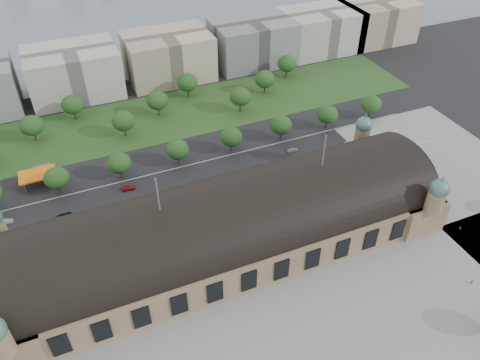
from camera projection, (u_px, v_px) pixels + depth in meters
name	position (u px, v px, depth m)	size (l,w,h in m)	color
ground	(225.00, 250.00, 159.54)	(900.00, 900.00, 0.00)	black
station	(224.00, 228.00, 153.09)	(150.00, 48.40, 44.30)	#95815C
plaza_south	(316.00, 346.00, 131.05)	(190.00, 48.00, 0.12)	gray
plaza_east	(459.00, 176.00, 190.92)	(56.00, 100.00, 0.12)	gray
road_slab	(141.00, 197.00, 180.68)	(260.00, 26.00, 0.10)	black
grass_belt	(123.00, 125.00, 221.62)	(300.00, 45.00, 0.10)	#2A4D1E
petrol_station	(41.00, 173.00, 188.05)	(14.00, 13.00, 5.05)	orange
office_3	(74.00, 72.00, 238.19)	(45.00, 32.00, 24.00)	#BBBAB2
office_4	(169.00, 56.00, 253.42)	(45.00, 32.00, 24.00)	#BFB396
office_5	(253.00, 42.00, 268.66)	(45.00, 32.00, 24.00)	gray
office_6	(320.00, 30.00, 282.37)	(45.00, 32.00, 24.00)	#BBBAB2
office_7	(375.00, 21.00, 294.56)	(45.00, 32.00, 24.00)	#BFB396
tree_row_3	(57.00, 178.00, 178.24)	(9.60, 9.60, 11.52)	#2D2116
tree_row_4	(119.00, 163.00, 185.55)	(9.60, 9.60, 11.52)	#2D2116
tree_row_5	(177.00, 150.00, 192.86)	(9.60, 9.60, 11.52)	#2D2116
tree_row_6	(231.00, 137.00, 200.18)	(9.60, 9.60, 11.52)	#2D2116
tree_row_7	(281.00, 125.00, 207.49)	(9.60, 9.60, 11.52)	#2D2116
tree_row_8	(328.00, 114.00, 214.80)	(9.60, 9.60, 11.52)	#2D2116
tree_row_9	(371.00, 104.00, 222.11)	(9.60, 9.60, 11.52)	#2D2116
tree_belt_4	(32.00, 126.00, 206.12)	(10.40, 10.40, 12.48)	#2D2116
tree_belt_5	(72.00, 105.00, 220.51)	(10.40, 10.40, 12.48)	#2D2116
tree_belt_6	(123.00, 121.00, 209.10)	(10.40, 10.40, 12.48)	#2D2116
tree_belt_7	(157.00, 101.00, 223.49)	(10.40, 10.40, 12.48)	#2D2116
tree_belt_8	(187.00, 83.00, 237.88)	(10.40, 10.40, 12.48)	#2D2116
tree_belt_9	(240.00, 97.00, 226.47)	(10.40, 10.40, 12.48)	#2D2116
tree_belt_10	(265.00, 79.00, 240.86)	(10.40, 10.40, 12.48)	#2D2116
tree_belt_11	(287.00, 64.00, 255.25)	(10.40, 10.40, 12.48)	#2D2116
traffic_car_1	(6.00, 222.00, 169.08)	(1.70, 4.89, 1.61)	gray
traffic_car_2	(64.00, 216.00, 171.56)	(2.50, 5.42, 1.51)	black
traffic_car_3	(129.00, 188.00, 183.89)	(2.23, 5.50, 1.60)	maroon
traffic_car_5	(293.00, 150.00, 204.03)	(1.64, 4.70, 1.55)	slate
traffic_car_6	(345.00, 145.00, 207.40)	(2.55, 5.54, 1.54)	silver
parked_car_0	(55.00, 250.00, 158.64)	(1.46, 4.20, 1.38)	black
parked_car_1	(70.00, 245.00, 160.19)	(2.26, 4.91, 1.36)	maroon
parked_car_2	(60.00, 250.00, 158.34)	(2.22, 5.45, 1.58)	#1B163F
parked_car_3	(99.00, 239.00, 162.30)	(1.65, 4.09, 1.39)	#53575B
parked_car_4	(48.00, 252.00, 157.57)	(1.69, 4.85, 1.60)	#BBBBBD
parked_car_5	(126.00, 224.00, 168.38)	(2.19, 4.76, 1.32)	#9C9EA4
parked_car_6	(106.00, 238.00, 163.06)	(1.89, 4.65, 1.35)	black
bus_west	(209.00, 191.00, 181.46)	(2.48, 10.60, 2.95)	#B51C2F
bus_mid	(255.00, 178.00, 187.42)	(2.59, 11.08, 3.09)	silver
bus_east	(223.00, 182.00, 184.87)	(3.17, 13.53, 3.77)	beige
pedestrian_1	(472.00, 282.00, 147.81)	(0.58, 0.38, 1.58)	gray
pedestrian_2	(460.00, 228.00, 166.31)	(0.95, 0.55, 1.96)	gray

